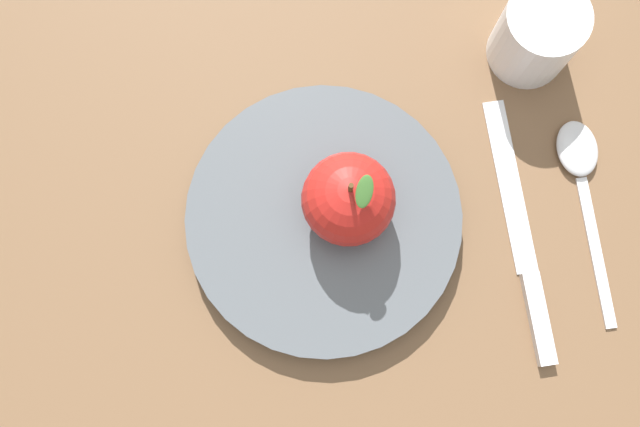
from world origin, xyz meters
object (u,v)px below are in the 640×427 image
at_px(apple, 344,198).
at_px(knife, 520,252).
at_px(dinner_plate, 320,215).
at_px(cup, 534,31).
at_px(spoon, 577,170).

xyz_separation_m(apple, knife, (0.15, 0.02, -0.05)).
xyz_separation_m(dinner_plate, knife, (0.16, 0.03, -0.01)).
bearing_deg(apple, knife, 7.82).
distance_m(apple, cup, 0.21).
bearing_deg(knife, dinner_plate, -168.79).
height_order(dinner_plate, apple, apple).
distance_m(dinner_plate, knife, 0.17).
bearing_deg(spoon, apple, -148.96).
bearing_deg(dinner_plate, apple, 39.44).
relative_size(apple, knife, 0.44).
distance_m(cup, spoon, 0.12).
xyz_separation_m(dinner_plate, spoon, (0.18, 0.11, -0.01)).
relative_size(apple, spoon, 0.54).
xyz_separation_m(knife, spoon, (0.02, 0.08, 0.00)).
relative_size(dinner_plate, spoon, 1.38).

